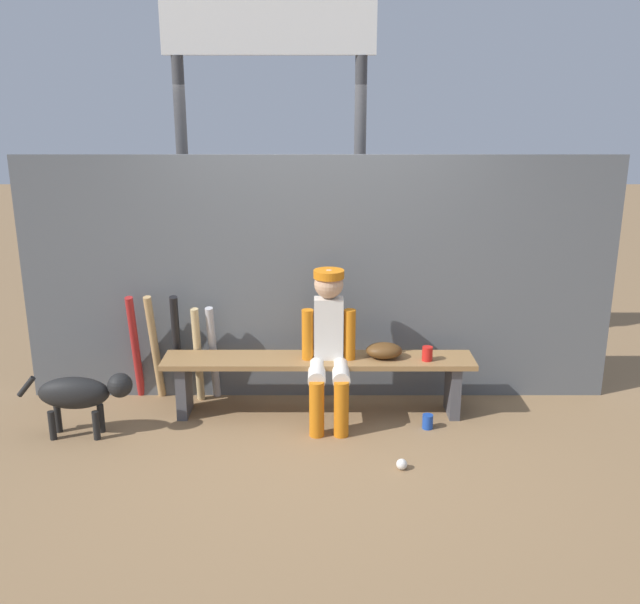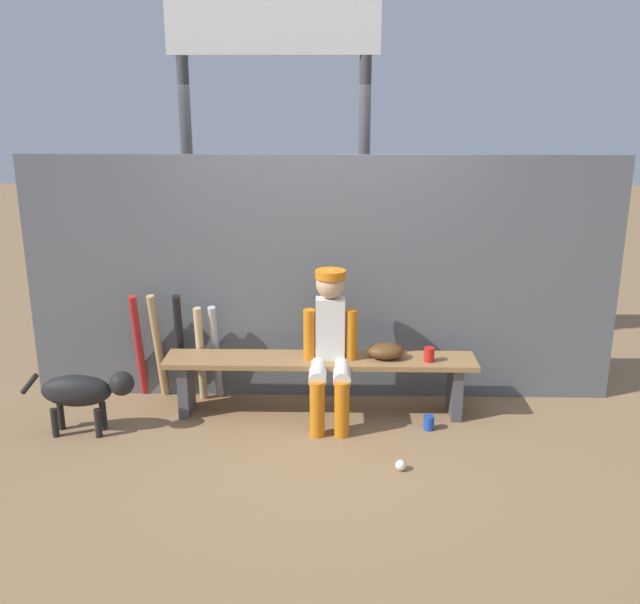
{
  "view_description": "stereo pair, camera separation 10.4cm",
  "coord_description": "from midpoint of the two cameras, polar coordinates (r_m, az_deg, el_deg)",
  "views": [
    {
      "loc": [
        0.01,
        -5.1,
        2.41
      ],
      "look_at": [
        0.0,
        0.0,
        0.92
      ],
      "focal_mm": 39.61,
      "sensor_mm": 36.0,
      "label": 1
    },
    {
      "loc": [
        0.12,
        -5.1,
        2.41
      ],
      "look_at": [
        0.0,
        0.0,
        0.92
      ],
      "focal_mm": 39.61,
      "sensor_mm": 36.0,
      "label": 2
    }
  ],
  "objects": [
    {
      "name": "chainlink_fence",
      "position": [
        5.65,
        -0.52,
        1.76
      ],
      "size": [
        4.74,
        0.03,
        1.98
      ],
      "primitive_type": "cube",
      "color": "#595E63",
      "rests_on": "ground_plane"
    },
    {
      "name": "bat_wood_tan",
      "position": [
        5.89,
        -13.57,
        -3.59
      ],
      "size": [
        0.11,
        0.23,
        0.91
      ],
      "primitive_type": "cylinder",
      "rotation": [
        0.17,
        0.0,
        -0.2
      ],
      "color": "tan",
      "rests_on": "ground_plane"
    },
    {
      "name": "scoreboard",
      "position": [
        6.11,
        -3.96,
        19.18
      ],
      "size": [
        2.02,
        0.27,
        3.9
      ],
      "color": "#3F3F42",
      "rests_on": "ground_plane"
    },
    {
      "name": "bat_wood_natural",
      "position": [
        5.78,
        -10.22,
        -4.23
      ],
      "size": [
        0.07,
        0.16,
        0.81
      ],
      "primitive_type": "cylinder",
      "rotation": [
        0.12,
        0.0,
        -0.03
      ],
      "color": "tan",
      "rests_on": "ground_plane"
    },
    {
      "name": "cup_on_bench",
      "position": [
        5.44,
        8.26,
        -4.16
      ],
      "size": [
        0.08,
        0.08,
        0.11
      ],
      "primitive_type": "cylinder",
      "color": "red",
      "rests_on": "dugout_bench"
    },
    {
      "name": "cup_on_ground",
      "position": [
        5.43,
        8.27,
        -9.55
      ],
      "size": [
        0.08,
        0.08,
        0.11
      ],
      "primitive_type": "cylinder",
      "color": "#1E47AD",
      "rests_on": "ground_plane"
    },
    {
      "name": "bat_aluminum_black",
      "position": [
        5.82,
        -11.86,
        -3.61
      ],
      "size": [
        0.11,
        0.28,
        0.92
      ],
      "primitive_type": "cylinder",
      "rotation": [
        0.22,
        0.0,
        0.17
      ],
      "color": "black",
      "rests_on": "ground_plane"
    },
    {
      "name": "dugout_bench",
      "position": [
        5.5,
        -0.55,
        -5.56
      ],
      "size": [
        2.4,
        0.36,
        0.47
      ],
      "color": "olive",
      "rests_on": "ground_plane"
    },
    {
      "name": "baseball_glove",
      "position": [
        5.46,
        4.78,
        -3.94
      ],
      "size": [
        0.28,
        0.2,
        0.12
      ],
      "primitive_type": "ellipsoid",
      "color": "#593819",
      "rests_on": "dugout_bench"
    },
    {
      "name": "bat_aluminum_red",
      "position": [
        5.93,
        -15.05,
        -3.55
      ],
      "size": [
        0.07,
        0.25,
        0.9
      ],
      "primitive_type": "cylinder",
      "rotation": [
        0.2,
        0.0,
        0.03
      ],
      "color": "#B22323",
      "rests_on": "ground_plane"
    },
    {
      "name": "dog",
      "position": [
        5.46,
        -19.09,
        -6.98
      ],
      "size": [
        0.84,
        0.2,
        0.49
      ],
      "color": "black",
      "rests_on": "ground_plane"
    },
    {
      "name": "bat_aluminum_silver",
      "position": [
        5.81,
        -9.01,
        -4.08
      ],
      "size": [
        0.08,
        0.21,
        0.81
      ],
      "primitive_type": "cylinder",
      "rotation": [
        0.18,
        0.0,
        -0.1
      ],
      "color": "#B7B7BC",
      "rests_on": "ground_plane"
    },
    {
      "name": "player_seated",
      "position": [
        5.29,
        0.28,
        -3.24
      ],
      "size": [
        0.41,
        0.55,
        1.17
      ],
      "color": "silver",
      "rests_on": "ground_plane"
    },
    {
      "name": "ground_plane",
      "position": [
        5.64,
        -0.54,
        -8.97
      ],
      "size": [
        30.0,
        30.0,
        0.0
      ],
      "primitive_type": "plane",
      "color": "olive"
    },
    {
      "name": "baseball",
      "position": [
        4.88,
        6.12,
        -12.91
      ],
      "size": [
        0.07,
        0.07,
        0.07
      ],
      "primitive_type": "sphere",
      "color": "white",
      "rests_on": "ground_plane"
    }
  ]
}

